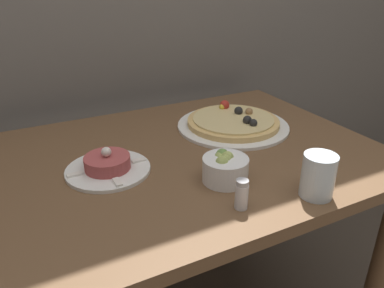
# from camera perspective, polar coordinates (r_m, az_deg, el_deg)

# --- Properties ---
(dining_table) EXTENTS (1.16, 0.83, 0.75)m
(dining_table) POSITION_cam_1_polar(r_m,az_deg,el_deg) (1.15, -1.52, -6.12)
(dining_table) COLOR brown
(dining_table) RESTS_ON ground_plane
(pizza_plate) EXTENTS (0.38, 0.38, 0.06)m
(pizza_plate) POSITION_cam_1_polar(r_m,az_deg,el_deg) (1.28, 6.30, 3.26)
(pizza_plate) COLOR white
(pizza_plate) RESTS_ON dining_table
(tartare_plate) EXTENTS (0.22, 0.22, 0.07)m
(tartare_plate) POSITION_cam_1_polar(r_m,az_deg,el_deg) (1.02, -12.72, -3.26)
(tartare_plate) COLOR white
(tartare_plate) RESTS_ON dining_table
(small_bowl) EXTENTS (0.12, 0.12, 0.08)m
(small_bowl) POSITION_cam_1_polar(r_m,az_deg,el_deg) (0.95, 5.05, -3.62)
(small_bowl) COLOR white
(small_bowl) RESTS_ON dining_table
(drinking_glass) EXTENTS (0.08, 0.08, 0.11)m
(drinking_glass) POSITION_cam_1_polar(r_m,az_deg,el_deg) (0.92, 18.68, -4.61)
(drinking_glass) COLOR silver
(drinking_glass) RESTS_ON dining_table
(salt_shaker) EXTENTS (0.03, 0.03, 0.07)m
(salt_shaker) POSITION_cam_1_polar(r_m,az_deg,el_deg) (0.85, 7.53, -7.64)
(salt_shaker) COLOR silver
(salt_shaker) RESTS_ON dining_table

